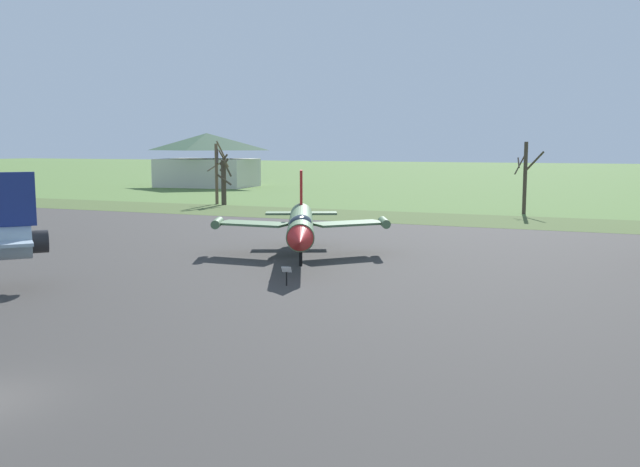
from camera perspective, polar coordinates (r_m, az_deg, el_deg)
name	(u,v)px	position (r m, az deg, el deg)	size (l,w,h in m)	color
asphalt_apron	(267,285)	(37.84, -4.35, -4.23)	(95.65, 62.32, 0.05)	#383533
grass_verge_strip	(431,219)	(72.59, 9.03, 1.19)	(155.65, 12.00, 0.06)	#43552A
jet_fighter_front_left	(301,224)	(46.05, -1.57, 0.79)	(12.13, 15.92, 5.65)	#4C6B47
info_placard_front_left	(287,274)	(37.47, -2.74, -3.32)	(0.55, 0.29, 1.09)	black
bare_tree_far_left	(217,171)	(90.75, -8.34, 5.05)	(2.76, 2.73, 8.06)	brown
bare_tree_left_of_center	(224,179)	(89.30, -7.85, 4.40)	(2.49, 2.12, 7.06)	#42382D
bare_tree_center	(526,176)	(80.00, 16.37, 4.54)	(3.10, 2.88, 7.88)	#42382D
visitor_building	(207,160)	(129.70, -9.15, 5.89)	(18.36, 13.41, 9.68)	beige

